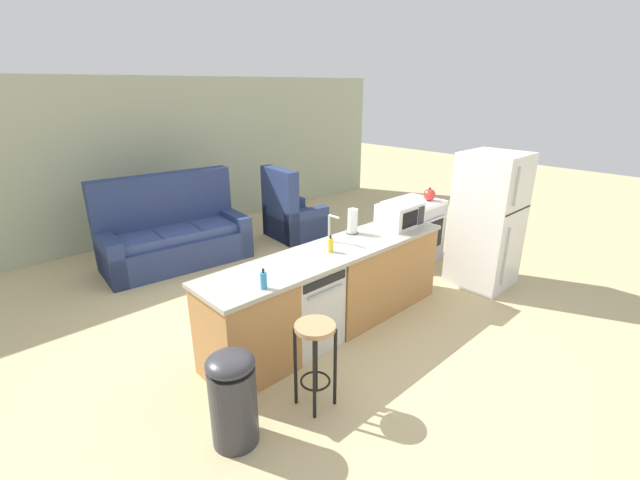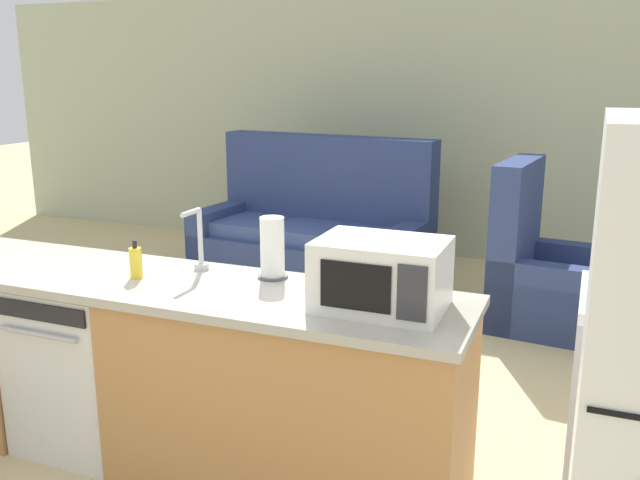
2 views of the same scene
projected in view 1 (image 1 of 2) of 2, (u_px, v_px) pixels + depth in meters
ground_plane at (322, 332)px, 4.52m from camera, size 24.00×24.00×0.00m
wall_back at (162, 159)px, 7.14m from camera, size 10.00×0.06×2.60m
kitchen_counter at (339, 290)px, 4.53m from camera, size 2.94×0.66×0.90m
dishwasher at (304, 305)px, 4.22m from camera, size 0.58×0.61×0.84m
stove_range at (412, 231)px, 6.26m from camera, size 0.76×0.68×0.90m
refrigerator at (488, 221)px, 5.37m from camera, size 0.72×0.73×1.71m
microwave at (400, 215)px, 4.97m from camera, size 0.50×0.37×0.28m
sink_faucet at (330, 230)px, 4.49m from camera, size 0.07×0.18×0.30m
paper_towel_roll at (353, 222)px, 4.74m from camera, size 0.14×0.14×0.28m
soap_bottle at (331, 245)px, 4.23m from camera, size 0.06×0.06×0.18m
dish_soap_bottle at (264, 280)px, 3.47m from camera, size 0.06×0.06×0.18m
kettle at (429, 195)px, 6.10m from camera, size 0.21×0.17×0.19m
bar_stool at (315, 348)px, 3.34m from camera, size 0.32×0.32×0.74m
trash_bin at (233, 398)px, 3.03m from camera, size 0.35×0.35×0.74m
couch at (173, 236)px, 6.22m from camera, size 2.08×1.09×1.27m
armchair at (291, 217)px, 7.23m from camera, size 0.89×0.93×1.20m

